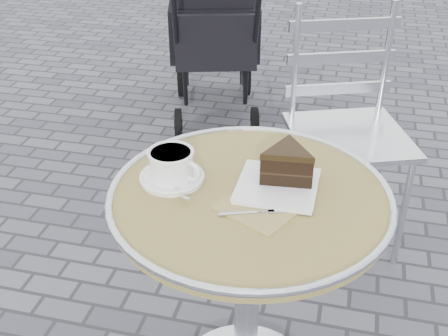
% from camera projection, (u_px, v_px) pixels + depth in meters
% --- Properties ---
extents(cafe_table, '(0.72, 0.72, 0.74)m').
position_uv_depth(cafe_table, '(249.00, 245.00, 1.49)').
color(cafe_table, silver).
rests_on(cafe_table, ground).
extents(cappuccino_set, '(0.17, 0.18, 0.08)m').
position_uv_depth(cappuccino_set, '(172.00, 168.00, 1.44)').
color(cappuccino_set, white).
rests_on(cappuccino_set, cafe_table).
extents(cake_plate_set, '(0.27, 0.33, 0.11)m').
position_uv_depth(cake_plate_set, '(284.00, 170.00, 1.41)').
color(cake_plate_set, '#9F8457').
rests_on(cake_plate_set, cafe_table).
extents(bistro_chair, '(0.56, 0.56, 0.96)m').
position_uv_depth(bistro_chair, '(344.00, 102.00, 2.19)').
color(bistro_chair, silver).
rests_on(bistro_chair, ground).
extents(baby_stroller, '(0.71, 1.09, 1.05)m').
position_uv_depth(baby_stroller, '(214.00, 36.00, 3.25)').
color(baby_stroller, black).
rests_on(baby_stroller, ground).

